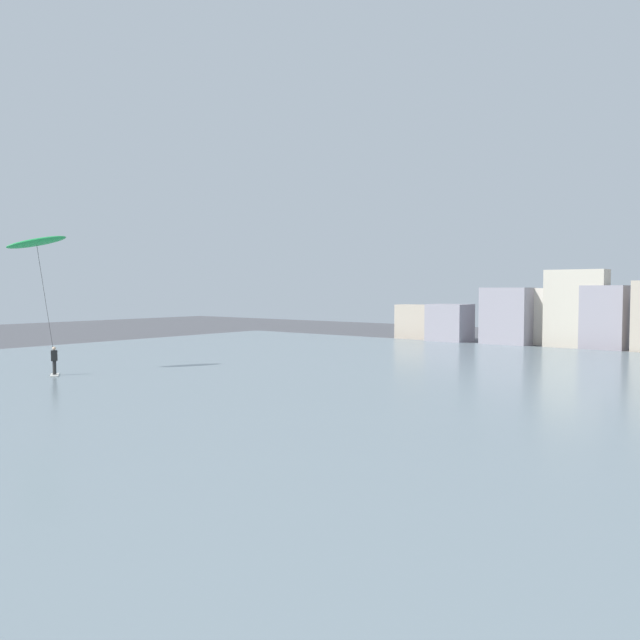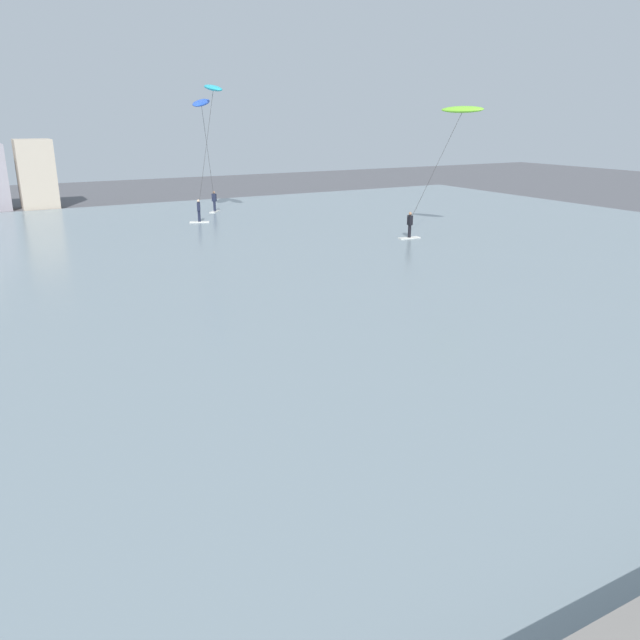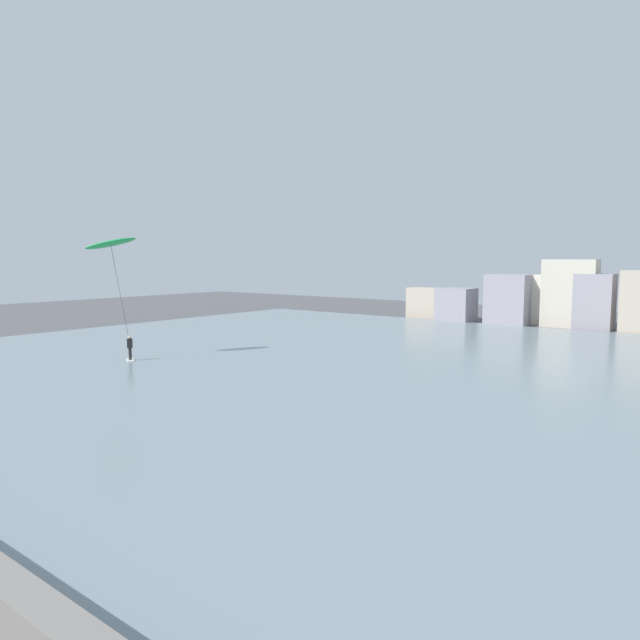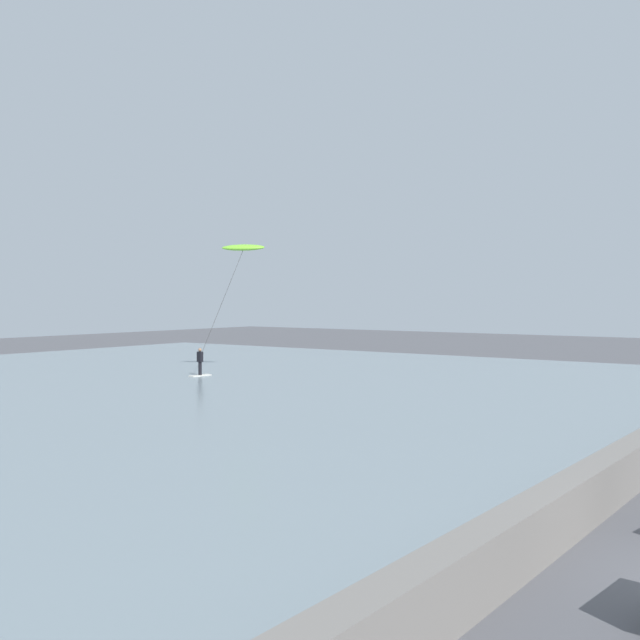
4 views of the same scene
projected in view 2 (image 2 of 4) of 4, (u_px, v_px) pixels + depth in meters
The scene contains 4 objects.
water_bay at pixel (104, 278), 29.67m from camera, with size 84.00×52.00×0.10m, color gray.
kitesurfer_blue at pixel (202, 112), 45.86m from camera, with size 3.22×4.25×8.73m.
kitesurfer_lime at pixel (455, 125), 37.61m from camera, with size 4.66×2.85×8.00m.
kitesurfer_cyan at pixel (211, 103), 43.73m from camera, with size 3.00×2.92×9.62m.
Camera 2 is at (-5.01, -0.24, 7.32)m, focal length 34.85 mm.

